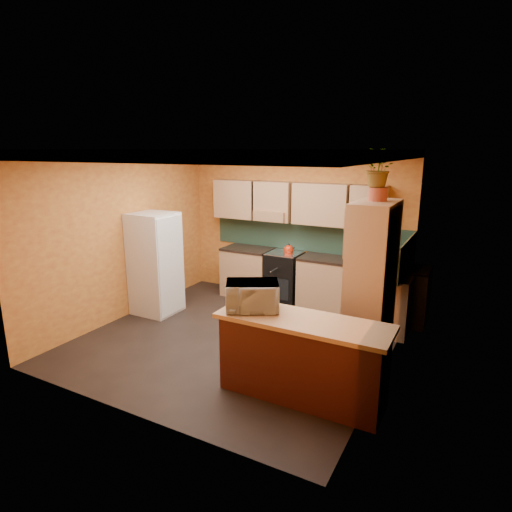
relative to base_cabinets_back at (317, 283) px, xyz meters
The scene contains 15 objects.
room_shell 2.31m from the base_cabinets_back, 109.82° to the right, with size 4.24×4.24×2.72m.
base_cabinets_back is the anchor object (origin of this frame).
countertop_back 0.46m from the base_cabinets_back, 90.00° to the right, with size 3.65×0.62×0.04m, color black.
stove 0.63m from the base_cabinets_back, behind, with size 0.58×0.58×0.91m, color black.
kettle 0.77m from the base_cabinets_back, behind, with size 0.17×0.17×0.18m, color #B2250B, non-canonical shape.
sink 0.92m from the base_cabinets_back, ahead, with size 0.48×0.40×0.03m, color silver.
base_cabinets_right 1.33m from the base_cabinets_back, 22.39° to the right, with size 0.60×0.80×0.88m, color tan.
countertop_right 1.41m from the base_cabinets_back, 22.39° to the right, with size 0.62×0.80×0.04m, color black.
fridge 2.79m from the base_cabinets_back, 147.26° to the right, with size 0.68×0.66×1.70m, color silver.
pantry 2.13m from the base_cabinets_back, 51.20° to the right, with size 0.48×0.90×2.10m, color tan.
fern_pot 2.66m from the base_cabinets_back, 50.31° to the right, with size 0.22×0.22×0.16m, color #9A3C25.
fern 2.87m from the base_cabinets_back, 50.31° to the right, with size 0.41×0.36×0.46m, color tan.
breakfast_bar 2.88m from the base_cabinets_back, 72.97° to the right, with size 1.80×0.55×0.88m, color #44120F.
bar_top 2.92m from the base_cabinets_back, 72.97° to the right, with size 1.90×0.65×0.05m, color tan.
microwave 2.84m from the base_cabinets_back, 85.42° to the right, with size 0.59×0.40×0.33m, color silver.
Camera 1 is at (2.99, -4.97, 2.70)m, focal length 30.00 mm.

